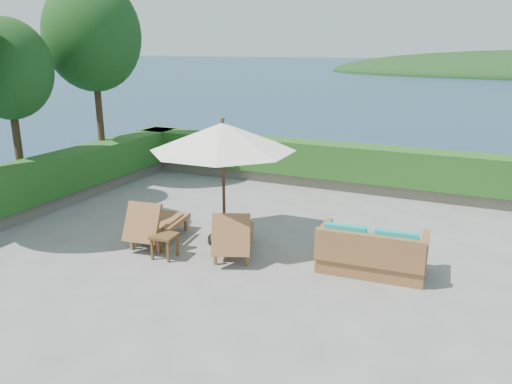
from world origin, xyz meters
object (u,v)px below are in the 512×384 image
at_px(patio_umbrella, 223,138).
at_px(lounge_right, 233,235).
at_px(lounge_left, 156,223).
at_px(side_table, 164,239).
at_px(wicker_loveseat, 371,253).

bearing_deg(patio_umbrella, lounge_right, -47.54).
xyz_separation_m(patio_umbrella, lounge_right, (0.48, -0.53, -1.87)).
height_order(patio_umbrella, lounge_left, patio_umbrella).
distance_m(patio_umbrella, side_table, 2.37).
bearing_deg(lounge_right, lounge_left, 160.16).
height_order(lounge_left, side_table, lounge_left).
bearing_deg(lounge_right, side_table, -172.30).
bearing_deg(wicker_loveseat, lounge_left, -178.03).
relative_size(lounge_right, side_table, 3.90).
bearing_deg(patio_umbrella, wicker_loveseat, -3.18).
bearing_deg(side_table, wicker_loveseat, 15.07).
bearing_deg(lounge_right, wicker_loveseat, -15.89).
relative_size(lounge_left, lounge_right, 0.98).
distance_m(lounge_left, wicker_loveseat, 4.58).
relative_size(patio_umbrella, lounge_left, 2.09).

